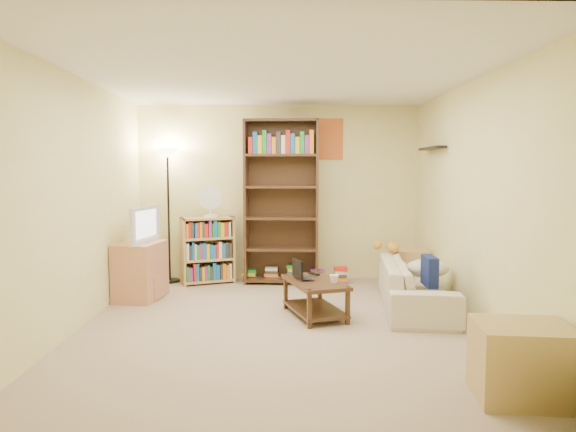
{
  "coord_description": "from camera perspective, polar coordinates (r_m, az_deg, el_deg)",
  "views": [
    {
      "loc": [
        -0.03,
        -5.14,
        1.56
      ],
      "look_at": [
        0.1,
        0.71,
        1.05
      ],
      "focal_mm": 32.0,
      "sensor_mm": 36.0,
      "label": 1
    }
  ],
  "objects": [
    {
      "name": "room",
      "position": [
        5.15,
        -0.88,
        5.68
      ],
      "size": [
        4.5,
        4.54,
        2.52
      ],
      "color": "tan",
      "rests_on": "ground"
    },
    {
      "name": "laptop",
      "position": [
        5.64,
        2.29,
        -6.85
      ],
      "size": [
        0.42,
        0.38,
        0.02
      ],
      "primitive_type": "imported",
      "rotation": [
        0.0,
        0.0,
        1.92
      ],
      "color": "black",
      "rests_on": "coffee_table"
    },
    {
      "name": "tabby_cat",
      "position": [
        6.67,
        11.26,
        -3.35
      ],
      "size": [
        0.42,
        0.19,
        0.14
      ],
      "color": "gold",
      "rests_on": "sofa"
    },
    {
      "name": "end_cabinet",
      "position": [
        3.99,
        24.58,
        -14.51
      ],
      "size": [
        0.69,
        0.6,
        0.52
      ],
      "primitive_type": "cube",
      "rotation": [
        0.0,
        0.0,
        -0.13
      ],
      "color": "tan",
      "rests_on": "ground"
    },
    {
      "name": "television",
      "position": [
        6.47,
        -16.2,
        -0.92
      ],
      "size": [
        0.8,
        0.37,
        0.44
      ],
      "primitive_type": "imported",
      "rotation": [
        0.0,
        0.0,
        1.39
      ],
      "color": "black",
      "rests_on": "tv_stand"
    },
    {
      "name": "navy_pillow",
      "position": [
        5.65,
        15.45,
        -5.92
      ],
      "size": [
        0.12,
        0.35,
        0.32
      ],
      "primitive_type": "cube",
      "rotation": [
        0.0,
        0.0,
        1.53
      ],
      "color": "#121D52",
      "rests_on": "sofa"
    },
    {
      "name": "cream_blanket",
      "position": [
        6.09,
        15.21,
        -5.63
      ],
      "size": [
        0.49,
        0.35,
        0.21
      ],
      "primitive_type": "ellipsoid",
      "color": "beige",
      "rests_on": "sofa"
    },
    {
      "name": "coffee_table",
      "position": [
        5.59,
        3.02,
        -8.61
      ],
      "size": [
        0.72,
        0.99,
        0.39
      ],
      "rotation": [
        0.0,
        0.0,
        0.29
      ],
      "color": "#48321C",
      "rests_on": "ground"
    },
    {
      "name": "laptop_screen",
      "position": [
        5.58,
        1.06,
        -5.87
      ],
      "size": [
        0.1,
        0.29,
        0.2
      ],
      "primitive_type": "cube",
      "rotation": [
        0.0,
        0.0,
        0.29
      ],
      "color": "white",
      "rests_on": "laptop"
    },
    {
      "name": "sofa",
      "position": [
        6.07,
        14.0,
        -7.48
      ],
      "size": [
        2.02,
        1.2,
        0.53
      ],
      "primitive_type": "imported",
      "rotation": [
        0.0,
        0.0,
        1.43
      ],
      "color": "#BDB19D",
      "rests_on": "ground"
    },
    {
      "name": "tall_bookshelf",
      "position": [
        7.07,
        -0.72,
        2.04
      ],
      "size": [
        1.04,
        0.42,
        2.26
      ],
      "rotation": [
        0.0,
        0.0,
        -0.08
      ],
      "color": "#45281A",
      "rests_on": "ground"
    },
    {
      "name": "book_stacks",
      "position": [
        7.24,
        0.94,
        -6.58
      ],
      "size": [
        1.47,
        0.33,
        0.25
      ],
      "color": "red",
      "rests_on": "ground"
    },
    {
      "name": "short_bookshelf",
      "position": [
        7.24,
        -8.91,
        -3.78
      ],
      "size": [
        0.78,
        0.52,
        0.93
      ],
      "rotation": [
        0.0,
        0.0,
        0.35
      ],
      "color": "tan",
      "rests_on": "ground"
    },
    {
      "name": "floor_lamp",
      "position": [
        7.35,
        -13.21,
        4.42
      ],
      "size": [
        0.32,
        0.32,
        1.89
      ],
      "color": "black",
      "rests_on": "ground"
    },
    {
      "name": "tv_stand",
      "position": [
        6.55,
        -16.08,
        -5.87
      ],
      "size": [
        0.57,
        0.72,
        0.7
      ],
      "primitive_type": "cube",
      "rotation": [
        0.0,
        0.0,
        -0.18
      ],
      "color": "tan",
      "rests_on": "ground"
    },
    {
      "name": "side_table",
      "position": [
        7.04,
        13.23,
        -5.74
      ],
      "size": [
        0.49,
        0.49,
        0.53
      ],
      "primitive_type": "cube",
      "rotation": [
        0.0,
        0.0,
        -0.07
      ],
      "color": "tan",
      "rests_on": "ground"
    },
    {
      "name": "desk_fan",
      "position": [
        7.12,
        -8.62,
        1.71
      ],
      "size": [
        0.33,
        0.19,
        0.44
      ],
      "color": "white",
      "rests_on": "short_bookshelf"
    },
    {
      "name": "tv_remote",
      "position": [
        5.86,
        2.9,
        -6.43
      ],
      "size": [
        0.13,
        0.16,
        0.02
      ],
      "primitive_type": "cube",
      "rotation": [
        0.0,
        0.0,
        0.59
      ],
      "color": "black",
      "rests_on": "coffee_table"
    },
    {
      "name": "mug",
      "position": [
        5.42,
        5.14,
        -7.0
      ],
      "size": [
        0.1,
        0.1,
        0.09
      ],
      "primitive_type": "imported",
      "rotation": [
        0.0,
        0.0,
        -0.0
      ],
      "color": "white",
      "rests_on": "coffee_table"
    }
  ]
}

